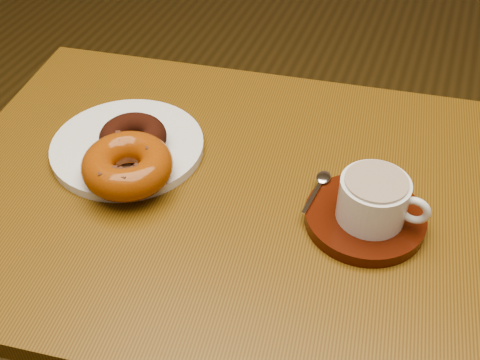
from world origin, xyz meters
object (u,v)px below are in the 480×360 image
(donut_plate, at_px, (128,147))
(coffee_cup, at_px, (374,199))
(cafe_table, at_px, (228,245))
(saucer, at_px, (365,218))

(donut_plate, xyz_separation_m, coffee_cup, (0.37, -0.03, 0.04))
(cafe_table, height_order, donut_plate, donut_plate)
(cafe_table, xyz_separation_m, saucer, (0.19, -0.00, 0.13))
(donut_plate, bearing_deg, saucer, -4.25)
(cafe_table, relative_size, donut_plate, 3.81)
(coffee_cup, bearing_deg, saucer, 162.44)
(cafe_table, bearing_deg, saucer, -6.72)
(cafe_table, xyz_separation_m, coffee_cup, (0.20, -0.00, 0.17))
(coffee_cup, bearing_deg, donut_plate, -179.37)
(cafe_table, distance_m, donut_plate, 0.21)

